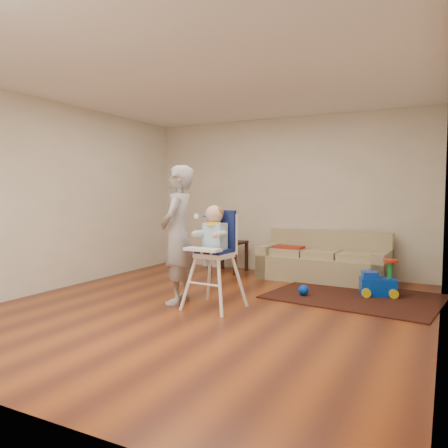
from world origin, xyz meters
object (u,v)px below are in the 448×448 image
at_px(ride_on_toy, 378,277).
at_px(sofa, 323,256).
at_px(high_chair, 214,259).
at_px(adult, 178,235).
at_px(side_table, 228,257).
at_px(toy_ball, 304,290).

bearing_deg(ride_on_toy, sofa, 124.21).
distance_m(high_chair, adult, 0.60).
relative_size(ride_on_toy, high_chair, 0.40).
height_order(side_table, ride_on_toy, side_table).
bearing_deg(side_table, toy_ball, -34.59).
bearing_deg(toy_ball, sofa, 92.29).
height_order(high_chair, adult, adult).
bearing_deg(high_chair, ride_on_toy, 46.95).
xyz_separation_m(ride_on_toy, high_chair, (-1.68, -1.53, 0.34)).
relative_size(side_table, toy_ball, 3.84).
bearing_deg(toy_ball, high_chair, -126.01).
height_order(sofa, ride_on_toy, sofa).
height_order(side_table, toy_ball, side_table).
bearing_deg(sofa, high_chair, -104.75).
bearing_deg(toy_ball, adult, -141.57).
height_order(side_table, high_chair, high_chair).
bearing_deg(ride_on_toy, high_chair, -155.27).
bearing_deg(side_table, ride_on_toy, -15.78).
bearing_deg(high_chair, sofa, 76.53).
distance_m(sofa, toy_ball, 1.23).
bearing_deg(side_table, adult, -79.73).
relative_size(sofa, adult, 1.18).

